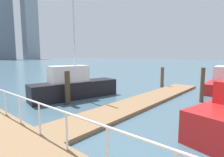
# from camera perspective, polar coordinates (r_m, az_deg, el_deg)

# --- Properties ---
(ground_plane) EXTENTS (300.00, 300.00, 0.00)m
(ground_plane) POSITION_cam_1_polar(r_m,az_deg,el_deg) (19.37, -31.13, -2.62)
(ground_plane) COLOR #476675
(floating_dock) EXTENTS (15.17, 2.00, 0.18)m
(floating_dock) POSITION_cam_1_polar(r_m,az_deg,el_deg) (11.85, 10.39, -6.93)
(floating_dock) COLOR #93704C
(floating_dock) RESTS_ON ground_plane
(boardwalk_railing) EXTENTS (0.06, 22.53, 1.08)m
(boardwalk_railing) POSITION_cam_1_polar(r_m,az_deg,el_deg) (7.01, -25.10, -7.88)
(boardwalk_railing) COLOR white
(boardwalk_railing) RESTS_ON boardwalk
(dock_piling_0) EXTENTS (0.31, 0.31, 1.90)m
(dock_piling_0) POSITION_cam_1_polar(r_m,az_deg,el_deg) (17.61, 15.75, 0.40)
(dock_piling_0) COLOR brown
(dock_piling_0) RESTS_ON ground_plane
(dock_piling_2) EXTENTS (0.32, 0.32, 2.06)m
(dock_piling_2) POSITION_cam_1_polar(r_m,az_deg,el_deg) (11.25, -14.03, -2.90)
(dock_piling_2) COLOR #473826
(dock_piling_2) RESTS_ON ground_plane
(dock_piling_3) EXTENTS (0.26, 0.26, 1.58)m
(dock_piling_3) POSITION_cam_1_polar(r_m,az_deg,el_deg) (13.47, -16.69, -2.37)
(dock_piling_3) COLOR brown
(dock_piling_3) RESTS_ON ground_plane
(dock_piling_4) EXTENTS (0.25, 0.25, 2.23)m
(dock_piling_4) POSITION_cam_1_polar(r_m,az_deg,el_deg) (12.78, 26.88, -1.87)
(dock_piling_4) COLOR brown
(dock_piling_4) RESTS_ON ground_plane
(moored_boat_0) EXTENTS (6.96, 2.45, 2.04)m
(moored_boat_0) POSITION_cam_1_polar(r_m,az_deg,el_deg) (18.46, 32.28, -0.73)
(moored_boat_0) COLOR red
(moored_boat_0) RESTS_ON ground_plane
(moored_boat_2) EXTENTS (6.37, 2.82, 8.12)m
(moored_boat_2) POSITION_cam_1_polar(r_m,az_deg,el_deg) (12.83, -12.12, -2.23)
(moored_boat_2) COLOR black
(moored_boat_2) RESTS_ON ground_plane
(skyline_tower_4) EXTENTS (12.87, 13.38, 74.99)m
(skyline_tower_4) POSITION_cam_1_polar(r_m,az_deg,el_deg) (176.96, -31.74, 17.46)
(skyline_tower_4) COLOR slate
(skyline_tower_4) RESTS_ON ground_plane
(skyline_tower_5) EXTENTS (11.64, 8.71, 54.39)m
(skyline_tower_5) POSITION_cam_1_polar(r_m,az_deg,el_deg) (174.13, -24.67, 14.62)
(skyline_tower_5) COLOR #8C939E
(skyline_tower_5) RESTS_ON ground_plane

